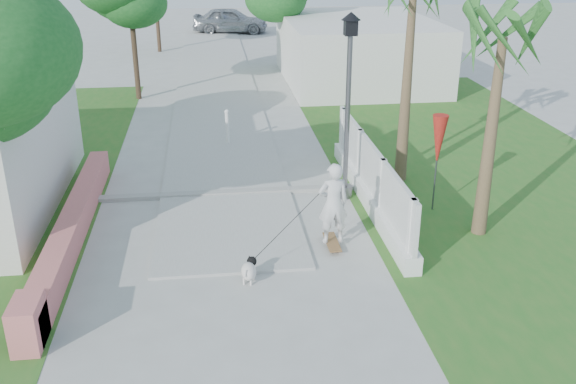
{
  "coord_description": "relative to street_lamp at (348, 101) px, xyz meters",
  "views": [
    {
      "loc": [
        -0.28,
        -8.76,
        6.21
      ],
      "look_at": [
        1.23,
        3.38,
        1.1
      ],
      "focal_mm": 40.0,
      "sensor_mm": 36.0,
      "label": 1
    }
  ],
  "objects": [
    {
      "name": "parked_car",
      "position": [
        -1.7,
        26.4,
        -1.65
      ],
      "size": [
        4.74,
        2.42,
        1.55
      ],
      "primitive_type": "imported",
      "rotation": [
        0.0,
        0.0,
        1.44
      ],
      "color": "#A0A3A8",
      "rests_on": "ground"
    },
    {
      "name": "pink_wall",
      "position": [
        -6.2,
        -1.95,
        -2.11
      ],
      "size": [
        0.45,
        8.2,
        0.8
      ],
      "color": "#D26F6B",
      "rests_on": "ground"
    },
    {
      "name": "patio_umbrella",
      "position": [
        1.9,
        -1.0,
        -0.74
      ],
      "size": [
        0.36,
        0.36,
        2.3
      ],
      "color": "#59595E",
      "rests_on": "ground"
    },
    {
      "name": "building_right",
      "position": [
        3.1,
        12.5,
        -1.13
      ],
      "size": [
        6.0,
        8.0,
        2.6
      ],
      "primitive_type": "cube",
      "color": "silver",
      "rests_on": "ground"
    },
    {
      "name": "grass_right",
      "position": [
        4.1,
        2.5,
        -2.42
      ],
      "size": [
        8.0,
        20.0,
        0.01
      ],
      "primitive_type": "cube",
      "color": "#286720",
      "rests_on": "ground"
    },
    {
      "name": "street_lamp",
      "position": [
        0.0,
        0.0,
        0.0
      ],
      "size": [
        0.44,
        0.44,
        4.44
      ],
      "color": "#59595E",
      "rests_on": "ground"
    },
    {
      "name": "ground",
      "position": [
        -2.9,
        -5.5,
        -2.43
      ],
      "size": [
        90.0,
        90.0,
        0.0
      ],
      "primitive_type": "plane",
      "color": "#B7B7B2",
      "rests_on": "ground"
    },
    {
      "name": "lattice_fence",
      "position": [
        0.5,
        -0.5,
        -1.88
      ],
      "size": [
        0.35,
        7.0,
        1.5
      ],
      "color": "white",
      "rests_on": "ground"
    },
    {
      "name": "tree_left_mid",
      "position": [
        -8.38,
        2.98,
        1.07
      ],
      "size": [
        3.2,
        3.2,
        4.85
      ],
      "color": "#4C3826",
      "rests_on": "ground"
    },
    {
      "name": "palm_near",
      "position": [
        2.5,
        -2.3,
        1.53
      ],
      "size": [
        1.8,
        1.8,
        4.7
      ],
      "color": "brown",
      "rests_on": "ground"
    },
    {
      "name": "path_strip",
      "position": [
        -2.9,
        14.5,
        -2.4
      ],
      "size": [
        3.2,
        36.0,
        0.06
      ],
      "primitive_type": "cube",
      "color": "#B7B7B2",
      "rests_on": "ground"
    },
    {
      "name": "palm_far",
      "position": [
        1.7,
        1.0,
        2.06
      ],
      "size": [
        1.8,
        1.8,
        5.3
      ],
      "color": "brown",
      "rests_on": "ground"
    },
    {
      "name": "skateboarder",
      "position": [
        -1.59,
        -2.9,
        -1.62
      ],
      "size": [
        2.15,
        1.47,
        1.84
      ],
      "rotation": [
        0.0,
        0.0,
        3.23
      ],
      "color": "olive",
      "rests_on": "ground"
    },
    {
      "name": "bollard",
      "position": [
        -2.7,
        4.5,
        -1.84
      ],
      "size": [
        0.14,
        0.14,
        1.09
      ],
      "color": "white",
      "rests_on": "ground"
    },
    {
      "name": "dog",
      "position": [
        -2.6,
        -3.74,
        -2.19
      ],
      "size": [
        0.42,
        0.61,
        0.44
      ],
      "rotation": [
        0.0,
        0.0,
        -0.33
      ],
      "color": "silver",
      "rests_on": "ground"
    },
    {
      "name": "curb",
      "position": [
        -2.9,
        0.5,
        -2.38
      ],
      "size": [
        6.5,
        0.25,
        0.1
      ],
      "primitive_type": "cube",
      "color": "#999993",
      "rests_on": "ground"
    }
  ]
}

